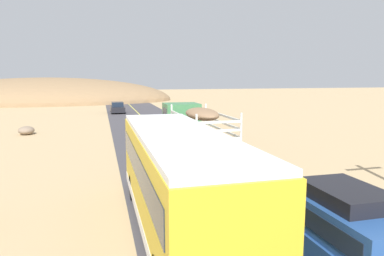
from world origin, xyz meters
TOP-DOWN VIEW (x-y plane):
  - ground_plane at (0.00, 0.00)m, footprint 240.00×240.00m
  - road_surface at (0.00, 0.00)m, footprint 8.00×120.00m
  - road_centre_line at (0.00, 0.00)m, footprint 0.16×117.60m
  - suv_near at (0.71, -4.83)m, footprint 1.90×4.62m
  - livestock_truck at (0.95, 11.37)m, footprint 2.53×9.70m
  - bus at (-2.56, -1.30)m, footprint 2.54×10.00m
  - car_far at (-2.64, 36.70)m, footprint 1.80×4.40m
  - boulder_far_horizon at (-10.99, 20.30)m, footprint 1.28×1.50m
  - distant_hill at (-14.99, 62.36)m, footprint 49.20×27.36m

SIDE VIEW (x-z plane):
  - ground_plane at x=0.00m, z-range 0.00..0.00m
  - distant_hill at x=-14.99m, z-range -4.70..4.70m
  - road_surface at x=0.00m, z-range 0.00..0.02m
  - road_centre_line at x=0.00m, z-range 0.02..0.02m
  - boulder_far_horizon at x=-10.99m, z-range 0.00..0.71m
  - car_far at x=-2.64m, z-range -0.04..1.42m
  - suv_near at x=0.71m, z-range 0.01..2.29m
  - bus at x=-2.56m, z-range 0.14..3.35m
  - livestock_truck at x=0.95m, z-range 0.28..3.30m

